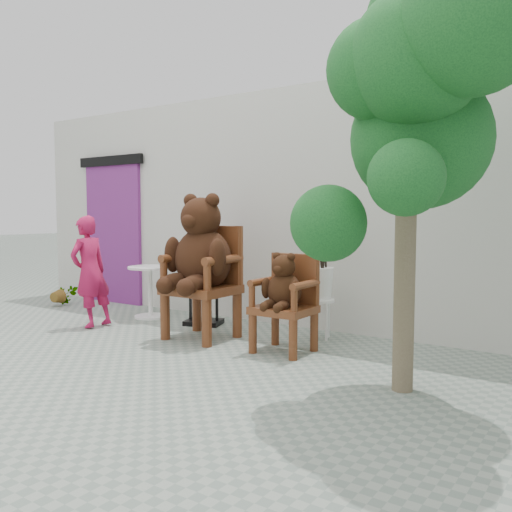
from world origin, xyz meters
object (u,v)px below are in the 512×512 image
at_px(tree, 436,66).
at_px(person, 90,272).
at_px(chair_small, 285,293).
at_px(stool_bucket, 321,283).
at_px(chair_big, 202,258).
at_px(cafe_table, 150,286).
at_px(display_stand, 203,279).

bearing_deg(tree, person, 176.36).
bearing_deg(chair_small, stool_bucket, 87.56).
xyz_separation_m(chair_big, person, (-1.58, -0.29, -0.23)).
bearing_deg(chair_big, stool_bucket, 33.14).
bearing_deg(tree, stool_bucket, 141.10).
distance_m(chair_small, stool_bucket, 0.72).
bearing_deg(cafe_table, stool_bucket, 4.49).
xyz_separation_m(person, stool_bucket, (2.71, 1.03, -0.05)).
height_order(chair_big, person, chair_big).
xyz_separation_m(chair_big, display_stand, (-0.47, 0.59, -0.34)).
height_order(chair_big, tree, tree).
relative_size(chair_small, display_stand, 0.68).
xyz_separation_m(person, cafe_table, (0.20, 0.83, -0.26)).
relative_size(cafe_table, stool_bucket, 0.48).
bearing_deg(person, stool_bucket, 109.88).
distance_m(chair_big, cafe_table, 1.56).
height_order(person, display_stand, display_stand).
height_order(display_stand, stool_bucket, display_stand).
xyz_separation_m(chair_small, stool_bucket, (0.03, 0.72, 0.03)).
relative_size(chair_big, tree, 0.48).
height_order(chair_small, display_stand, display_stand).
distance_m(chair_big, tree, 3.22).
distance_m(cafe_table, display_stand, 0.92).
height_order(cafe_table, display_stand, display_stand).
bearing_deg(chair_big, cafe_table, 158.52).
height_order(chair_small, stool_bucket, stool_bucket).
bearing_deg(cafe_table, tree, -15.04).
distance_m(chair_small, tree, 2.58).
height_order(chair_big, stool_bucket, chair_big).
bearing_deg(chair_big, tree, -11.66).
distance_m(chair_big, chair_small, 1.14).
distance_m(cafe_table, stool_bucket, 2.52).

